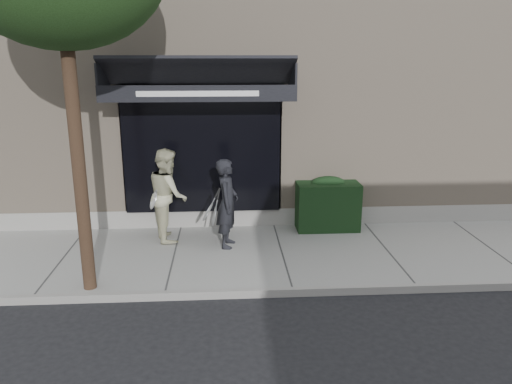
{
  "coord_description": "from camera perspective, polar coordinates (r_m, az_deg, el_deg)",
  "views": [
    {
      "loc": [
        -1.03,
        -8.67,
        3.68
      ],
      "look_at": [
        -0.44,
        0.6,
        1.12
      ],
      "focal_mm": 35.0,
      "sensor_mm": 36.0,
      "label": 1
    }
  ],
  "objects": [
    {
      "name": "pedestrian_front",
      "position": [
        9.44,
        -3.32,
        -1.32
      ],
      "size": [
        0.73,
        0.8,
        1.71
      ],
      "color": "black",
      "rests_on": "sidewalk"
    },
    {
      "name": "curb",
      "position": [
        8.05,
        4.21,
        -11.3
      ],
      "size": [
        20.0,
        0.1,
        0.14
      ],
      "primitive_type": "cube",
      "color": "gray",
      "rests_on": "ground"
    },
    {
      "name": "pedestrian_back",
      "position": [
        9.94,
        -10.03,
        -0.28
      ],
      "size": [
        0.9,
        1.04,
        1.83
      ],
      "color": "beige",
      "rests_on": "sidewalk"
    },
    {
      "name": "hedge",
      "position": [
        10.59,
        8.15,
        -1.36
      ],
      "size": [
        1.3,
        0.7,
        1.14
      ],
      "color": "black",
      "rests_on": "sidewalk"
    },
    {
      "name": "sidewalk",
      "position": [
        9.45,
        2.95,
        -7.15
      ],
      "size": [
        20.0,
        3.0,
        0.12
      ],
      "primitive_type": "cube",
      "color": "gray",
      "rests_on": "ground"
    },
    {
      "name": "ground",
      "position": [
        9.47,
        2.94,
        -7.49
      ],
      "size": [
        80.0,
        80.0,
        0.0
      ],
      "primitive_type": "plane",
      "color": "black",
      "rests_on": "ground"
    },
    {
      "name": "building_facade",
      "position": [
        13.7,
        0.68,
        11.43
      ],
      "size": [
        14.3,
        8.04,
        5.64
      ],
      "color": "tan",
      "rests_on": "ground"
    }
  ]
}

